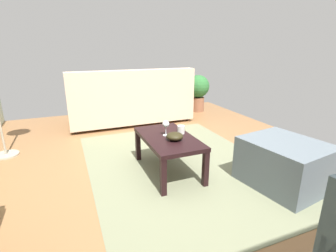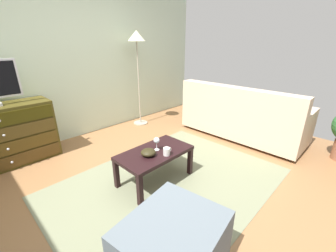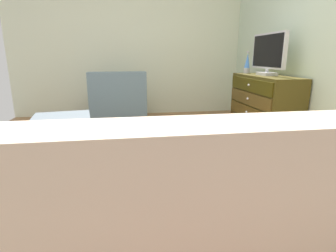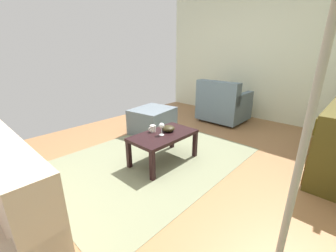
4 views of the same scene
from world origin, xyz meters
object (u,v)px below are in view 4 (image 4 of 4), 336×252
Objects in this scene: mug at (153,129)px; bowl_decorative at (168,128)px; coffee_table at (164,138)px; armchair at (223,105)px; ottoman at (153,121)px; wine_glass at (162,126)px.

mug is 0.68× the size of bowl_decorative.
coffee_table is 0.15m from bowl_decorative.
armchair is (-2.06, -0.32, 0.01)m from coffee_table.
mug is (0.04, -0.16, 0.10)m from coffee_table.
bowl_decorative reaches higher than ottoman.
armchair is at bearing -171.43° from bowl_decorative.
wine_glass is at bearing 88.91° from mug.
armchair reaches higher than bowl_decorative.
wine_glass reaches higher than bowl_decorative.
armchair reaches higher than mug.
bowl_decorative is at bearing 8.57° from armchair.
mug is 0.16× the size of ottoman.
bowl_decorative is at bearing 58.37° from ottoman.
mug is at bearing -41.98° from bowl_decorative.
mug is 1.03m from ottoman.
ottoman is (-0.69, -0.74, -0.22)m from mug.
mug is at bearing -76.37° from coffee_table.
wine_glass is 0.22× the size of ottoman.
wine_glass reaches higher than ottoman.
mug reaches higher than coffee_table.
bowl_decorative is 1.97m from armchair.
bowl_decorative is at bearing -168.66° from wine_glass.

